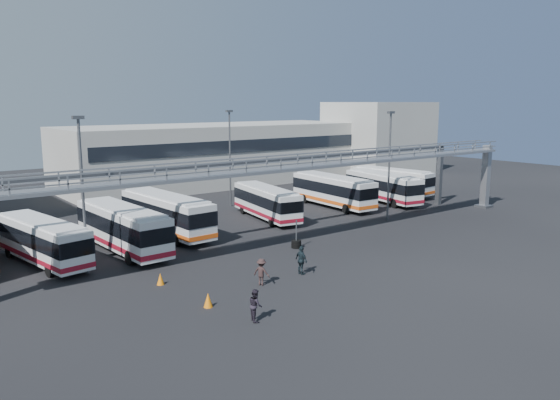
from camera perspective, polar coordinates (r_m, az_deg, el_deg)
ground at (r=39.64m, az=7.23°, el=-6.06°), size 140.00×140.00×0.00m
gantry at (r=42.78m, az=1.85°, el=2.76°), size 51.40×5.15×7.10m
warehouse at (r=76.00m, az=-6.63°, el=4.83°), size 42.00×14.00×8.00m
building_right at (r=87.85m, az=10.24°, el=6.44°), size 14.00×12.00×11.00m
light_pole_left at (r=36.93m, az=-19.94°, el=1.31°), size 0.70×0.35×10.21m
light_pole_mid at (r=51.91m, az=11.35°, el=4.13°), size 0.70×0.35×10.21m
light_pole_back at (r=58.10m, az=-5.26°, el=4.92°), size 0.70×0.35×10.21m
bus_1 at (r=41.02m, az=-23.60°, el=-3.81°), size 3.99×10.48×3.11m
bus_2 at (r=42.27m, az=-16.14°, el=-2.71°), size 3.06×11.36×3.42m
bus_3 at (r=46.53m, az=-11.79°, el=-1.34°), size 3.24×11.47×3.45m
bus_5 at (r=51.93m, az=-1.43°, el=-0.15°), size 4.12×10.43×3.09m
bus_7 at (r=58.07m, az=5.56°, el=1.06°), size 3.28×11.20×3.36m
bus_8 at (r=61.80m, az=10.68°, el=1.44°), size 4.27×11.01×3.26m
bus_9 at (r=67.17m, az=11.63°, el=2.03°), size 3.53×10.50×3.13m
pedestrian_b at (r=28.36m, az=-2.58°, el=-10.91°), size 0.87×0.98×1.68m
pedestrian_c at (r=33.54m, az=-1.94°, el=-7.53°), size 1.03×1.24×1.67m
pedestrian_d at (r=35.55m, az=2.25°, el=-6.31°), size 0.51×1.13×1.89m
cone_left at (r=30.50m, az=-7.52°, el=-10.32°), size 0.57×0.57×0.80m
cone_right at (r=34.54m, az=-12.39°, el=-8.06°), size 0.58×0.58×0.73m
tire_stack at (r=41.97m, az=1.71°, el=-4.54°), size 0.76×0.76×2.18m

